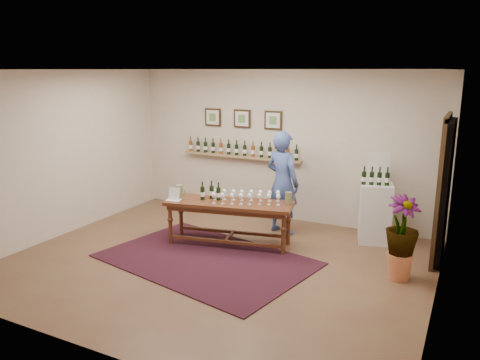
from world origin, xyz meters
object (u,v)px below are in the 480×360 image
at_px(tasting_table, 229,208).
at_px(display_pedestal, 375,213).
at_px(potted_plant, 401,238).
at_px(person, 282,183).

bearing_deg(tasting_table, display_pedestal, 18.00).
bearing_deg(display_pedestal, potted_plant, -65.45).
distance_m(display_pedestal, potted_plant, 1.44).
xyz_separation_m(display_pedestal, potted_plant, (0.60, -1.31, 0.09)).
distance_m(potted_plant, person, 2.41).
relative_size(tasting_table, person, 1.20).
height_order(display_pedestal, person, person).
xyz_separation_m(tasting_table, person, (0.54, 0.95, 0.28)).
bearing_deg(tasting_table, person, 48.28).
xyz_separation_m(tasting_table, potted_plant, (2.69, -0.10, -0.03)).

